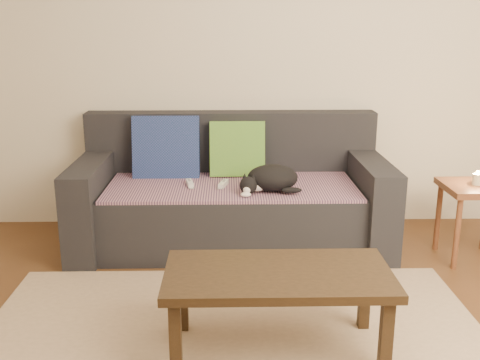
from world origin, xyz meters
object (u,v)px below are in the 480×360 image
(cat, at_px, (270,179))
(coffee_table, at_px, (278,282))
(wii_remote_a, at_px, (223,184))
(side_table, at_px, (475,198))
(sofa, at_px, (232,199))
(wii_remote_b, at_px, (190,183))

(cat, bearing_deg, coffee_table, -83.74)
(cat, relative_size, wii_remote_a, 2.69)
(side_table, distance_m, coffee_table, 1.72)
(sofa, distance_m, wii_remote_a, 0.20)
(wii_remote_a, bearing_deg, coffee_table, -154.73)
(wii_remote_a, bearing_deg, sofa, -10.14)
(cat, distance_m, wii_remote_a, 0.34)
(sofa, bearing_deg, wii_remote_a, -114.16)
(sofa, relative_size, cat, 5.20)
(sofa, bearing_deg, cat, -44.77)
(sofa, bearing_deg, side_table, -12.45)
(cat, height_order, wii_remote_a, cat)
(wii_remote_b, height_order, side_table, side_table)
(wii_remote_b, height_order, coffee_table, wii_remote_b)
(wii_remote_a, bearing_deg, side_table, -83.70)
(sofa, height_order, coffee_table, sofa)
(side_table, xyz_separation_m, coffee_table, (-1.35, -1.06, -0.06))
(coffee_table, bearing_deg, wii_remote_b, 110.27)
(wii_remote_a, distance_m, wii_remote_b, 0.22)
(sofa, relative_size, wii_remote_a, 14.00)
(wii_remote_a, relative_size, coffee_table, 0.15)
(coffee_table, bearing_deg, sofa, 98.06)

